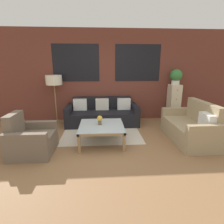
{
  "coord_description": "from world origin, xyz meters",
  "views": [
    {
      "loc": [
        -0.22,
        -3.16,
        1.74
      ],
      "look_at": [
        0.07,
        1.24,
        0.55
      ],
      "focal_mm": 28.0,
      "sensor_mm": 36.0,
      "label": 1
    }
  ],
  "objects": [
    {
      "name": "floor_lamp",
      "position": [
        -1.57,
        2.05,
        1.28
      ],
      "size": [
        0.46,
        0.46,
        1.46
      ],
      "color": "olive",
      "rests_on": "ground_plane"
    },
    {
      "name": "ground_plane",
      "position": [
        0.0,
        0.0,
        0.0
      ],
      "size": [
        16.0,
        16.0,
        0.0
      ],
      "primitive_type": "plane",
      "color": "#8E6642"
    },
    {
      "name": "potted_plant",
      "position": [
        2.11,
        2.16,
        1.41
      ],
      "size": [
        0.37,
        0.37,
        0.47
      ],
      "color": "silver",
      "rests_on": "drawer_cabinet"
    },
    {
      "name": "drawer_cabinet",
      "position": [
        2.11,
        2.16,
        0.58
      ],
      "size": [
        0.33,
        0.41,
        1.15
      ],
      "color": "beige",
      "rests_on": "ground_plane"
    },
    {
      "name": "armchair_corner",
      "position": [
        -1.63,
        0.18,
        0.28
      ],
      "size": [
        0.8,
        0.85,
        0.84
      ],
      "color": "#6B5B4C",
      "rests_on": "ground_plane"
    },
    {
      "name": "flower_vase",
      "position": [
        -0.25,
        0.62,
        0.55
      ],
      "size": [
        0.12,
        0.12,
        0.21
      ],
      "color": "brown",
      "rests_on": "coffee_table"
    },
    {
      "name": "couch_dark",
      "position": [
        -0.18,
        1.95,
        0.28
      ],
      "size": [
        2.13,
        0.88,
        0.78
      ],
      "color": "black",
      "rests_on": "ground_plane"
    },
    {
      "name": "coffee_table",
      "position": [
        -0.21,
        0.58,
        0.37
      ],
      "size": [
        0.99,
        0.99,
        0.43
      ],
      "color": "silver",
      "rests_on": "ground_plane"
    },
    {
      "name": "rug",
      "position": [
        -0.21,
        1.19,
        0.0
      ],
      "size": [
        2.01,
        1.57,
        0.0
      ],
      "color": "beige",
      "rests_on": "ground_plane"
    },
    {
      "name": "settee_vintage",
      "position": [
        1.9,
        0.59,
        0.31
      ],
      "size": [
        0.8,
        1.54,
        0.92
      ],
      "color": "tan",
      "rests_on": "ground_plane"
    },
    {
      "name": "wall_back_brick",
      "position": [
        0.0,
        2.44,
        1.41
      ],
      "size": [
        8.4,
        0.09,
        2.8
      ],
      "color": "brown",
      "rests_on": "ground_plane"
    }
  ]
}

